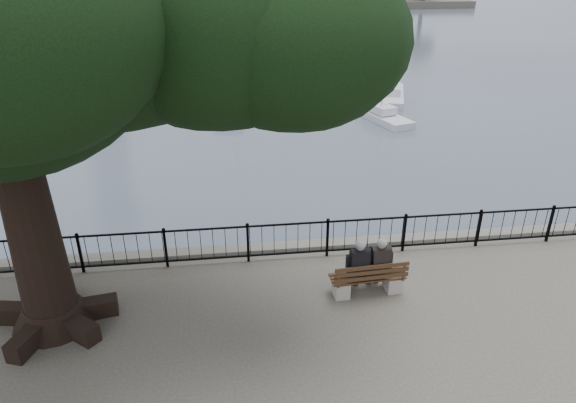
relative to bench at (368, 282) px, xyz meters
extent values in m
cube|color=#55534E|center=(-1.60, 2.20, -0.81)|extent=(200.00, 0.40, 1.20)
cube|color=black|center=(-1.60, 1.70, 0.67)|extent=(22.00, 0.04, 0.04)
cube|color=black|center=(-1.60, 1.70, -0.16)|extent=(22.00, 0.04, 0.04)
cube|color=gray|center=(-0.61, 0.00, -0.12)|extent=(0.35, 0.44, 0.38)
cube|color=gray|center=(0.61, 0.07, -0.12)|extent=(0.35, 0.44, 0.38)
cube|color=#331F11|center=(0.00, 0.04, 0.11)|extent=(1.71, 0.57, 0.04)
cube|color=#331F11|center=(0.01, -0.22, 0.39)|extent=(1.69, 0.14, 0.38)
cube|color=black|center=(-0.25, 0.03, 0.22)|extent=(0.35, 0.30, 0.23)
cube|color=black|center=(-0.24, -0.07, 0.58)|extent=(0.43, 0.25, 0.56)
sphere|color=tan|center=(-0.24, -0.03, 0.98)|extent=(0.22, 0.22, 0.22)
ellipsoid|color=gray|center=(-0.24, -0.06, 1.01)|extent=(0.23, 0.23, 0.19)
cube|color=black|center=(-0.26, 0.30, -0.10)|extent=(0.32, 0.43, 0.42)
cube|color=black|center=(0.24, 0.06, 0.22)|extent=(0.35, 0.30, 0.23)
cube|color=black|center=(0.25, -0.04, 0.58)|extent=(0.43, 0.25, 0.56)
sphere|color=tan|center=(0.24, 0.00, 0.98)|extent=(0.22, 0.22, 0.22)
ellipsoid|color=gray|center=(0.25, -0.03, 1.01)|extent=(0.23, 0.23, 0.19)
cube|color=black|center=(0.22, 0.33, -0.10)|extent=(0.32, 0.43, 0.42)
cone|color=black|center=(-6.75, -0.19, -0.07)|extent=(1.66, 1.66, 0.49)
cone|color=black|center=(-6.75, -0.19, 2.63)|extent=(1.08, 1.08, 5.87)
ellipsoid|color=black|center=(-4.89, 0.20, 5.76)|extent=(5.09, 5.09, 3.97)
ellipsoid|color=black|center=(-3.03, -0.09, 5.56)|extent=(4.50, 4.50, 3.51)
ellipsoid|color=black|center=(-1.76, -0.48, 5.37)|extent=(3.92, 3.92, 3.05)
cube|color=#55534E|center=(-19.60, 61.20, -0.71)|extent=(10.56, 10.56, 1.40)
cube|color=#55534E|center=(0.40, 49.20, -0.71)|extent=(6.17, 6.17, 1.40)
cube|color=gray|center=(0.40, 49.20, 1.85)|extent=(2.26, 2.67, 4.11)
cube|color=silver|center=(-12.42, 14.05, -1.21)|extent=(3.54, 5.43, 0.59)
cube|color=silver|center=(-12.42, 14.05, -0.71)|extent=(1.88, 2.41, 0.44)
cube|color=silver|center=(-2.43, 18.48, -1.21)|extent=(2.30, 5.36, 0.58)
cube|color=silver|center=(-2.43, 18.48, -0.71)|extent=(1.40, 2.26, 0.43)
cylinder|color=silver|center=(-2.43, 18.19, 4.52)|extent=(0.12, 0.12, 10.87)
cube|color=silver|center=(5.18, 16.59, -1.21)|extent=(2.66, 4.82, 0.52)
cube|color=silver|center=(5.18, 16.59, -0.71)|extent=(1.48, 2.09, 0.39)
cylinder|color=silver|center=(5.18, 16.33, 3.55)|extent=(0.10, 0.10, 8.93)
cube|color=silver|center=(7.11, 20.60, -1.21)|extent=(2.93, 5.30, 0.57)
cube|color=silver|center=(7.11, 20.60, -0.71)|extent=(1.63, 2.30, 0.43)
cylinder|color=silver|center=(7.11, 20.31, 3.21)|extent=(0.11, 0.11, 8.24)
cube|color=silver|center=(-14.03, 32.17, -1.21)|extent=(1.90, 5.08, 0.55)
cube|color=silver|center=(-14.03, 32.17, -0.71)|extent=(1.22, 2.12, 0.41)
cube|color=silver|center=(1.96, 29.92, -1.21)|extent=(3.46, 6.04, 0.65)
cube|color=silver|center=(1.96, 29.92, -0.71)|extent=(1.91, 2.64, 0.49)
cube|color=silver|center=(8.80, 35.11, -1.21)|extent=(3.56, 5.55, 0.60)
cube|color=silver|center=(8.80, 35.11, -0.71)|extent=(1.90, 2.46, 0.45)
cube|color=silver|center=(-6.40, 39.50, -1.21)|extent=(2.11, 6.21, 0.68)
cube|color=silver|center=(-6.40, 39.50, -0.71)|extent=(1.41, 2.57, 0.51)
cube|color=#454138|center=(23.40, 79.20, -0.81)|extent=(30.00, 8.00, 1.20)
camera|label=1|loc=(-2.98, -9.31, 6.65)|focal=32.00mm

